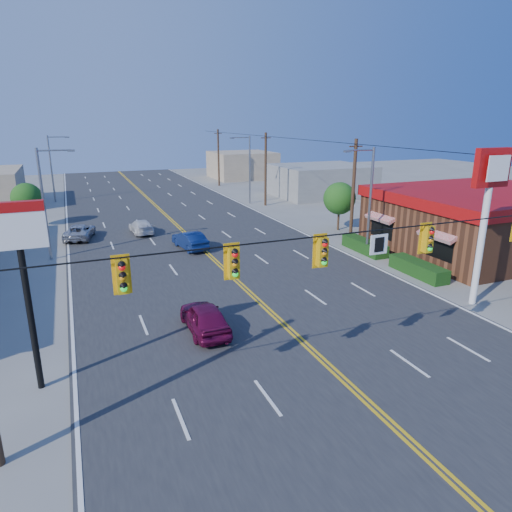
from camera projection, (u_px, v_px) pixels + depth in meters
name	position (u px, v px, depth m)	size (l,w,h in m)	color
ground	(343.00, 381.00, 17.98)	(160.00, 160.00, 0.00)	gray
road	(203.00, 250.00, 35.70)	(20.00, 120.00, 0.06)	#2D2D30
signal_span	(347.00, 263.00, 16.52)	(24.32, 0.34, 9.00)	#47301E
kfc	(480.00, 220.00, 35.13)	(16.30, 12.40, 4.70)	brown
kfc_pylon	(488.00, 196.00, 23.76)	(2.20, 0.36, 8.50)	white
pizza_hut_sign	(22.00, 259.00, 16.05)	(1.90, 0.30, 6.85)	black
streetlight_se	(368.00, 196.00, 32.99)	(2.55, 0.25, 8.00)	gray
streetlight_ne	(248.00, 166.00, 54.26)	(2.55, 0.25, 8.00)	gray
streetlight_sw	(46.00, 198.00, 32.27)	(2.55, 0.25, 8.00)	gray
streetlight_nw	(53.00, 165.00, 55.31)	(2.55, 0.25, 8.00)	gray
utility_pole_near	(353.00, 192.00, 37.13)	(0.28, 0.28, 8.40)	#47301E
utility_pole_mid	(266.00, 170.00, 53.09)	(0.28, 0.28, 8.40)	#47301E
utility_pole_far	(219.00, 158.00, 69.04)	(0.28, 0.28, 8.40)	#47301E
tree_kfc_rear	(339.00, 198.00, 41.52)	(2.94, 2.94, 4.41)	#47301E
tree_west	(27.00, 198.00, 42.60)	(2.80, 2.80, 4.20)	#47301E
bld_east_mid	(321.00, 180.00, 60.81)	(12.00, 10.00, 4.00)	gray
bld_east_far	(242.00, 165.00, 79.17)	(10.00, 10.00, 4.40)	tan
car_magenta	(205.00, 318.00, 21.86)	(1.70, 4.22, 1.44)	maroon
car_blue	(190.00, 241.00, 35.85)	(1.46, 4.20, 1.38)	navy
car_white	(141.00, 227.00, 40.75)	(1.68, 4.13, 1.20)	silver
car_silver	(80.00, 232.00, 38.85)	(2.07, 4.50, 1.25)	#B2B2B7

